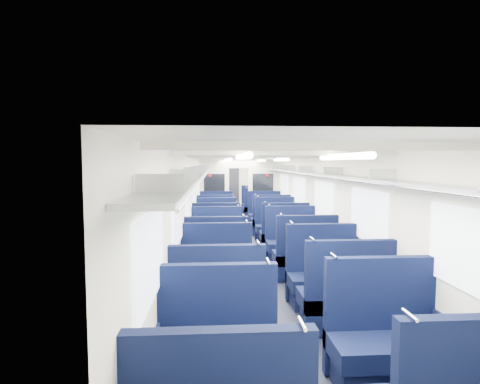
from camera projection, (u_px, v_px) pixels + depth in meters
The scene contains 35 objects.
floor at pixel (246, 241), 10.80m from camera, with size 2.80×18.00×0.01m, color black.
ceiling at pixel (246, 157), 10.62m from camera, with size 2.80×18.00×0.01m, color white.
wall_left at pixel (195, 199), 10.62m from camera, with size 0.02×18.00×2.35m, color silver.
dado_left at pixel (196, 229), 10.69m from camera, with size 0.03×17.90×0.70m, color black.
wall_right at pixel (295, 199), 10.80m from camera, with size 0.02×18.00×2.35m, color silver.
dado_right at pixel (294, 228), 10.87m from camera, with size 0.03×17.90×0.70m, color black.
wall_far at pixel (232, 183), 19.67m from camera, with size 2.80×0.02×2.35m, color silver.
luggage_rack_left at pixel (202, 171), 10.57m from camera, with size 0.36×17.40×0.18m.
luggage_rack_right at pixel (289, 171), 10.73m from camera, with size 0.36×17.40×0.18m.
windows at pixel (247, 192), 10.24m from camera, with size 2.78×15.60×0.75m.
ceiling_fittings at pixel (246, 159), 10.37m from camera, with size 2.70×16.06×0.11m.
end_door at pixel (232, 186), 19.62m from camera, with size 0.75×0.06×2.00m, color black.
bulkhead at pixel (239, 189), 13.83m from camera, with size 2.80×0.10×2.35m.
seat_2 at pixel (218, 358), 3.54m from camera, with size 1.14×0.63×1.27m.
seat_3 at pixel (385, 344), 3.81m from camera, with size 1.14×0.63×1.27m.
seat_4 at pixel (217, 310), 4.70m from camera, with size 1.14×0.63×1.27m.
seat_5 at pixel (345, 302), 4.98m from camera, with size 1.14×0.63×1.27m.
seat_6 at pixel (217, 278), 6.02m from camera, with size 1.14×0.63×1.27m.
seat_7 at pixel (324, 279), 5.93m from camera, with size 1.14×0.63×1.27m.
seat_8 at pixel (217, 261), 7.05m from camera, with size 1.14×0.63×1.27m.
seat_9 at pixel (305, 259), 7.22m from camera, with size 1.14×0.63×1.27m.
seat_10 at pixel (216, 246), 8.29m from camera, with size 1.14×0.63×1.27m.
seat_11 at pixel (292, 245), 8.43m from camera, with size 1.14×0.63×1.27m.
seat_12 at pixel (216, 236), 9.39m from camera, with size 1.14×0.63×1.27m.
seat_13 at pixel (284, 237), 9.37m from camera, with size 1.14×0.63×1.27m.
seat_14 at pixel (216, 229), 10.44m from camera, with size 1.14×0.63×1.27m.
seat_15 at pixel (276, 228), 10.63m from camera, with size 1.14×0.63×1.27m.
seat_16 at pixel (216, 222), 11.58m from camera, with size 1.14×0.63×1.27m.
seat_17 at pixel (271, 222), 11.63m from camera, with size 1.14×0.63×1.27m.
seat_18 at pixel (216, 217), 12.82m from camera, with size 1.14×0.63×1.27m.
seat_19 at pixel (265, 216), 12.90m from camera, with size 1.14×0.63×1.27m.
seat_20 at pixel (216, 209), 14.91m from camera, with size 1.14×0.63×1.27m.
seat_21 at pixel (258, 209), 14.90m from camera, with size 1.14×0.63×1.27m.
seat_22 at pixel (216, 206), 16.05m from camera, with size 1.14×0.63×1.27m.
seat_23 at pixel (255, 206), 16.08m from camera, with size 1.14×0.63×1.27m.
Camera 1 is at (-0.85, -10.63, 2.19)m, focal length 28.70 mm.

